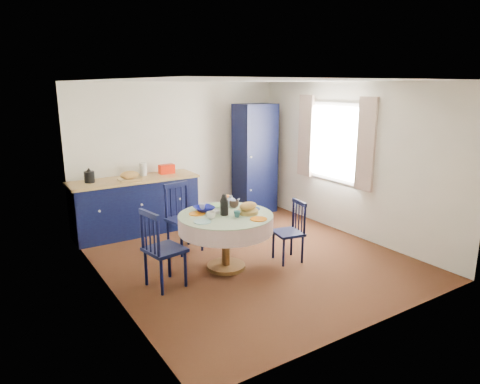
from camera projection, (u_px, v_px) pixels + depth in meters
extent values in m
plane|color=black|center=(248.00, 256.00, 6.28)|extent=(4.50, 4.50, 0.00)
plane|color=white|center=(248.00, 81.00, 5.67)|extent=(4.50, 4.50, 0.00)
cube|color=white|center=(180.00, 152.00, 7.81)|extent=(4.00, 0.02, 2.50)
cube|color=white|center=(104.00, 192.00, 4.92)|extent=(0.02, 4.50, 2.50)
cube|color=white|center=(349.00, 160.00, 7.02)|extent=(0.02, 4.50, 2.50)
plane|color=white|center=(336.00, 143.00, 7.20)|extent=(0.00, 1.20, 1.20)
cube|color=beige|center=(366.00, 145.00, 6.58)|extent=(0.05, 0.34, 1.45)
cube|color=beige|center=(306.00, 136.00, 7.72)|extent=(0.05, 0.34, 1.45)
cube|color=black|center=(136.00, 207.00, 7.19)|extent=(2.05, 0.62, 0.90)
cube|color=tan|center=(134.00, 180.00, 7.08)|extent=(2.11, 0.66, 0.04)
cube|color=#B41804|center=(167.00, 169.00, 7.44)|extent=(0.26, 0.14, 0.16)
cube|color=tan|center=(130.00, 179.00, 6.95)|extent=(0.34, 0.24, 0.02)
ellipsoid|color=tan|center=(129.00, 175.00, 6.93)|extent=(0.31, 0.20, 0.13)
cylinder|color=silver|center=(143.00, 169.00, 7.25)|extent=(0.12, 0.12, 0.22)
cube|color=black|center=(255.00, 159.00, 8.26)|extent=(0.75, 0.55, 2.10)
cylinder|color=white|center=(250.00, 157.00, 7.87)|extent=(0.04, 0.02, 0.04)
cylinder|color=white|center=(250.00, 190.00, 8.02)|extent=(0.04, 0.02, 0.04)
cylinder|color=#4F3216|center=(226.00, 266.00, 5.87)|extent=(0.52, 0.52, 0.05)
cylinder|color=#4F3216|center=(226.00, 242.00, 5.79)|extent=(0.11, 0.11, 0.70)
cylinder|color=#4F3216|center=(226.00, 216.00, 5.70)|extent=(1.21, 1.21, 0.03)
cylinder|color=white|center=(226.00, 223.00, 5.72)|extent=(1.27, 1.27, 0.22)
cylinder|color=beige|center=(226.00, 215.00, 5.69)|extent=(1.27, 1.27, 0.01)
cylinder|color=#9CD4D1|center=(202.00, 222.00, 5.37)|extent=(0.22, 0.22, 0.01)
cylinder|color=orange|center=(259.00, 219.00, 5.48)|extent=(0.22, 0.22, 0.01)
cylinder|color=navy|center=(252.00, 209.00, 5.93)|extent=(0.22, 0.22, 0.01)
cylinder|color=#84C273|center=(215.00, 206.00, 6.09)|extent=(0.22, 0.22, 0.01)
cylinder|color=orange|center=(197.00, 214.00, 5.71)|extent=(0.22, 0.22, 0.01)
cylinder|color=#9F823F|center=(248.00, 212.00, 5.73)|extent=(0.28, 0.28, 0.05)
ellipsoid|color=tan|center=(248.00, 206.00, 5.71)|extent=(0.26, 0.16, 0.11)
cube|color=silver|center=(215.00, 212.00, 5.72)|extent=(0.10, 0.07, 0.04)
cylinder|color=black|center=(185.00, 269.00, 5.29)|extent=(0.04, 0.04, 0.46)
cylinder|color=black|center=(169.00, 260.00, 5.55)|extent=(0.04, 0.04, 0.46)
cylinder|color=black|center=(162.00, 277.00, 5.06)|extent=(0.04, 0.04, 0.46)
cylinder|color=black|center=(146.00, 268.00, 5.32)|extent=(0.04, 0.04, 0.46)
cube|color=black|center=(165.00, 250.00, 5.25)|extent=(0.50, 0.51, 0.04)
cylinder|color=black|center=(158.00, 237.00, 4.93)|extent=(0.04, 0.04, 0.51)
cylinder|color=black|center=(142.00, 230.00, 5.19)|extent=(0.04, 0.04, 0.51)
cube|color=black|center=(149.00, 214.00, 5.00)|extent=(0.11, 0.41, 0.06)
cylinder|color=black|center=(154.00, 237.00, 4.99)|extent=(0.02, 0.02, 0.43)
cylinder|color=black|center=(150.00, 235.00, 5.06)|extent=(0.02, 0.02, 0.43)
cylinder|color=black|center=(146.00, 233.00, 5.13)|extent=(0.02, 0.02, 0.43)
cylinder|color=black|center=(182.00, 242.00, 6.20)|extent=(0.04, 0.04, 0.47)
cylinder|color=black|center=(202.00, 236.00, 6.44)|extent=(0.04, 0.04, 0.47)
cylinder|color=black|center=(168.00, 236.00, 6.45)|extent=(0.04, 0.04, 0.47)
cylinder|color=black|center=(188.00, 230.00, 6.69)|extent=(0.04, 0.04, 0.47)
cube|color=black|center=(184.00, 220.00, 6.38)|extent=(0.53, 0.51, 0.04)
cylinder|color=black|center=(166.00, 202.00, 6.34)|extent=(0.04, 0.04, 0.52)
cylinder|color=black|center=(186.00, 198.00, 6.58)|extent=(0.04, 0.04, 0.52)
cube|color=black|center=(176.00, 185.00, 6.40)|extent=(0.42, 0.11, 0.07)
cylinder|color=black|center=(171.00, 203.00, 6.40)|extent=(0.02, 0.02, 0.44)
cylinder|color=black|center=(176.00, 202.00, 6.46)|extent=(0.02, 0.02, 0.44)
cylinder|color=black|center=(182.00, 200.00, 6.53)|extent=(0.02, 0.02, 0.44)
cylinder|color=black|center=(273.00, 245.00, 6.17)|extent=(0.03, 0.03, 0.40)
cylinder|color=black|center=(284.00, 253.00, 5.88)|extent=(0.03, 0.03, 0.40)
cylinder|color=black|center=(291.00, 242.00, 6.28)|extent=(0.03, 0.03, 0.40)
cylinder|color=black|center=(302.00, 250.00, 5.99)|extent=(0.03, 0.03, 0.40)
cube|color=black|center=(288.00, 233.00, 6.03)|extent=(0.44, 0.45, 0.04)
cylinder|color=black|center=(293.00, 213.00, 6.18)|extent=(0.03, 0.03, 0.45)
cylinder|color=black|center=(305.00, 220.00, 5.89)|extent=(0.03, 0.03, 0.45)
cube|color=black|center=(299.00, 202.00, 5.98)|extent=(0.10, 0.35, 0.06)
cylinder|color=black|center=(296.00, 216.00, 6.11)|extent=(0.02, 0.02, 0.37)
cylinder|color=black|center=(299.00, 218.00, 6.04)|extent=(0.02, 0.02, 0.37)
cylinder|color=black|center=(302.00, 219.00, 5.96)|extent=(0.02, 0.02, 0.37)
imported|color=silver|center=(211.00, 215.00, 5.50)|extent=(0.12, 0.12, 0.09)
imported|color=#336F74|center=(237.00, 214.00, 5.56)|extent=(0.09, 0.09, 0.08)
imported|color=black|center=(234.00, 204.00, 6.00)|extent=(0.14, 0.14, 0.11)
imported|color=silver|center=(202.00, 206.00, 5.92)|extent=(0.10, 0.10, 0.09)
imported|color=navy|center=(204.00, 209.00, 5.82)|extent=(0.28, 0.28, 0.07)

